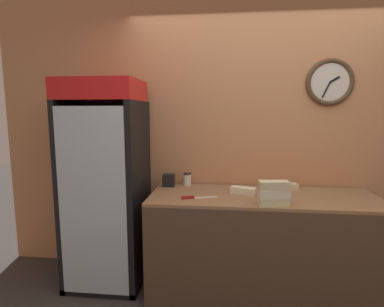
# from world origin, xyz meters

# --- Properties ---
(wall_back) EXTENTS (5.20, 0.10, 2.70)m
(wall_back) POSITION_xyz_m (0.01, 1.30, 1.36)
(wall_back) COLOR tan
(wall_back) RESTS_ON ground_plane
(prep_counter) EXTENTS (1.95, 0.70, 0.88)m
(prep_counter) POSITION_xyz_m (0.00, 0.90, 0.44)
(prep_counter) COLOR #4C3828
(prep_counter) RESTS_ON ground_plane
(beverage_cooler) EXTENTS (0.68, 0.62, 1.87)m
(beverage_cooler) POSITION_xyz_m (-1.41, 0.98, 1.01)
(beverage_cooler) COLOR black
(beverage_cooler) RESTS_ON ground_plane
(sandwich_stack_bottom) EXTENTS (0.24, 0.13, 0.06)m
(sandwich_stack_bottom) POSITION_xyz_m (0.04, 0.62, 0.91)
(sandwich_stack_bottom) COLOR beige
(sandwich_stack_bottom) RESTS_ON prep_counter
(sandwich_stack_middle) EXTENTS (0.24, 0.12, 0.06)m
(sandwich_stack_middle) POSITION_xyz_m (0.04, 0.62, 0.98)
(sandwich_stack_middle) COLOR beige
(sandwich_stack_middle) RESTS_ON sandwich_stack_bottom
(sandwich_stack_top) EXTENTS (0.24, 0.12, 0.06)m
(sandwich_stack_top) POSITION_xyz_m (0.04, 0.62, 1.04)
(sandwich_stack_top) COLOR beige
(sandwich_stack_top) RESTS_ON sandwich_stack_middle
(sandwich_flat_left) EXTENTS (0.22, 0.12, 0.06)m
(sandwich_flat_left) POSITION_xyz_m (0.23, 1.12, 0.91)
(sandwich_flat_left) COLOR beige
(sandwich_flat_left) RESTS_ON prep_counter
(sandwich_flat_right) EXTENTS (0.23, 0.15, 0.06)m
(sandwich_flat_right) POSITION_xyz_m (-0.17, 0.93, 0.91)
(sandwich_flat_right) COLOR beige
(sandwich_flat_right) RESTS_ON prep_counter
(chefs_knife) EXTENTS (0.30, 0.13, 0.02)m
(chefs_knife) POSITION_xyz_m (-0.58, 0.75, 0.89)
(chefs_knife) COLOR silver
(chefs_knife) RESTS_ON prep_counter
(condiment_jar) EXTENTS (0.08, 0.08, 0.12)m
(condiment_jar) POSITION_xyz_m (-0.69, 1.18, 0.94)
(condiment_jar) COLOR silver
(condiment_jar) RESTS_ON prep_counter
(napkin_dispenser) EXTENTS (0.11, 0.09, 0.12)m
(napkin_dispenser) POSITION_xyz_m (-0.86, 1.12, 0.94)
(napkin_dispenser) COLOR black
(napkin_dispenser) RESTS_ON prep_counter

